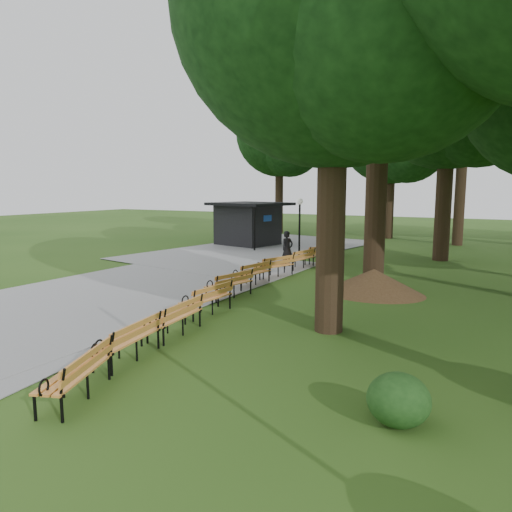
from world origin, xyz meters
The scene contains 21 objects.
ground centered at (0.00, 0.00, 0.00)m, with size 100.00×100.00×0.00m, color #284C15.
path centered at (-4.00, 3.00, 0.03)m, with size 12.00×38.00×0.06m, color gray.
person centered at (-0.91, 9.16, 0.82)m, with size 0.60×0.39×1.63m, color black.
kiosk centered at (-6.51, 15.51, 1.33)m, with size 4.25×3.70×2.66m, color black, non-canonical shape.
lamp_post centered at (-1.43, 11.77, 2.20)m, with size 0.32×0.32×3.05m.
dirt_mound centered at (3.90, 5.62, 0.42)m, with size 2.87×2.87×0.85m, color #47301C.
bench_0 centered at (1.47, -4.77, 0.44)m, with size 1.90×0.64×0.88m, color orange, non-canonical shape.
bench_1 centered at (0.97, -2.98, 0.44)m, with size 1.90×0.64×0.88m, color orange, non-canonical shape.
bench_2 centered at (0.77, -1.15, 0.44)m, with size 1.90×0.64×0.88m, color orange, non-canonical shape.
bench_3 centered at (0.37, 0.80, 0.44)m, with size 1.90×0.64×0.88m, color orange, non-canonical shape.
bench_4 centered at (-0.13, 2.84, 0.44)m, with size 1.90×0.64×0.88m, color orange, non-canonical shape.
bench_5 centered at (-0.42, 4.87, 0.44)m, with size 1.90×0.64×0.88m, color orange, non-canonical shape.
bench_6 centered at (-0.38, 6.73, 0.44)m, with size 1.90×0.64×0.88m, color orange, non-canonical shape.
bench_7 centered at (-0.27, 9.04, 0.44)m, with size 1.90×0.64×0.88m, color orange, non-canonical shape.
bench_8 centered at (0.00, 10.89, 0.44)m, with size 1.90×0.64×0.88m, color orange, non-canonical shape.
bench_9 centered at (-0.16, 13.27, 0.44)m, with size 1.90×0.64×0.88m, color orange, non-canonical shape.
lawn_tree_0 centered at (3.97, 0.90, 7.76)m, with size 7.62×7.62×11.61m.
lawn_tree_2 centered at (3.24, 8.15, 9.15)m, with size 7.25×7.25×12.85m.
lawn_tree_4 centered at (4.94, 14.58, 8.31)m, with size 7.88×7.88×12.29m.
tree_backdrop centered at (6.62, 22.84, 8.10)m, with size 37.12×9.46×16.20m, color black, non-canonical shape.
shrub_2 centered at (6.49, -3.12, 0.00)m, with size 0.95×0.95×0.81m, color #193D14.
Camera 1 is at (7.74, -9.99, 3.55)m, focal length 32.98 mm.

